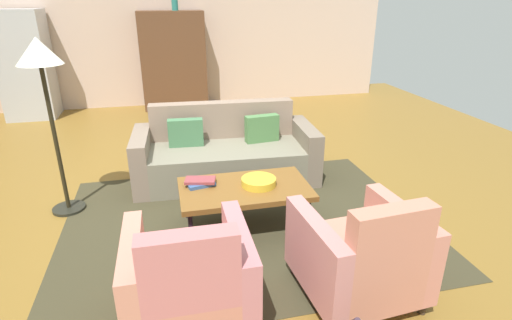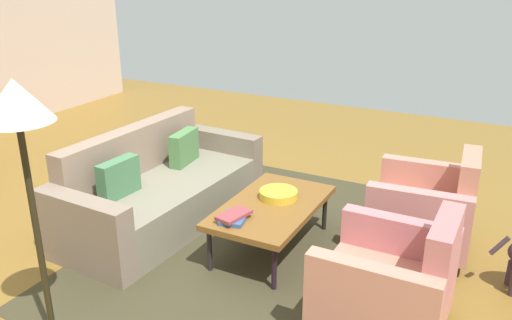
{
  "view_description": "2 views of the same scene",
  "coord_description": "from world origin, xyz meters",
  "px_view_note": "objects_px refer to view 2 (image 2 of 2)",
  "views": [
    {
      "loc": [
        -0.32,
        -4.01,
        2.05
      ],
      "look_at": [
        0.5,
        -0.51,
        0.59
      ],
      "focal_mm": 28.34,
      "sensor_mm": 36.0,
      "label": 1
    },
    {
      "loc": [
        -3.23,
        -2.42,
        2.3
      ],
      "look_at": [
        0.3,
        -0.59,
        0.8
      ],
      "focal_mm": 37.13,
      "sensor_mm": 36.0,
      "label": 2
    }
  ],
  "objects_px": {
    "fruit_bowl": "(278,194)",
    "book_stack": "(234,217)",
    "couch": "(157,191)",
    "floor_lamp": "(20,128)",
    "coffee_table": "(271,208)",
    "armchair_right": "(429,212)",
    "armchair_left": "(394,286)"
  },
  "relations": [
    {
      "from": "fruit_bowl",
      "to": "book_stack",
      "type": "bearing_deg",
      "value": 165.88
    },
    {
      "from": "couch",
      "to": "fruit_bowl",
      "type": "height_order",
      "value": "couch"
    },
    {
      "from": "fruit_bowl",
      "to": "floor_lamp",
      "type": "distance_m",
      "value": 2.21
    },
    {
      "from": "couch",
      "to": "coffee_table",
      "type": "distance_m",
      "value": 1.19
    },
    {
      "from": "floor_lamp",
      "to": "book_stack",
      "type": "bearing_deg",
      "value": -24.05
    },
    {
      "from": "armchair_right",
      "to": "armchair_left",
      "type": "bearing_deg",
      "value": 175.59
    },
    {
      "from": "fruit_bowl",
      "to": "coffee_table",
      "type": "bearing_deg",
      "value": -180.0
    },
    {
      "from": "armchair_right",
      "to": "fruit_bowl",
      "type": "relative_size",
      "value": 2.72
    },
    {
      "from": "armchair_left",
      "to": "book_stack",
      "type": "distance_m",
      "value": 1.32
    },
    {
      "from": "armchair_left",
      "to": "armchair_right",
      "type": "xyz_separation_m",
      "value": [
        1.21,
        0.0,
        0.0
      ]
    },
    {
      "from": "couch",
      "to": "floor_lamp",
      "type": "distance_m",
      "value": 2.12
    },
    {
      "from": "armchair_left",
      "to": "fruit_bowl",
      "type": "distance_m",
      "value": 1.38
    },
    {
      "from": "coffee_table",
      "to": "book_stack",
      "type": "bearing_deg",
      "value": 161.42
    },
    {
      "from": "couch",
      "to": "armchair_left",
      "type": "relative_size",
      "value": 2.44
    },
    {
      "from": "coffee_table",
      "to": "floor_lamp",
      "type": "height_order",
      "value": "floor_lamp"
    },
    {
      "from": "couch",
      "to": "book_stack",
      "type": "height_order",
      "value": "couch"
    },
    {
      "from": "coffee_table",
      "to": "armchair_left",
      "type": "relative_size",
      "value": 1.36
    },
    {
      "from": "armchair_right",
      "to": "book_stack",
      "type": "distance_m",
      "value": 1.64
    },
    {
      "from": "armchair_left",
      "to": "floor_lamp",
      "type": "distance_m",
      "value": 2.45
    },
    {
      "from": "couch",
      "to": "armchair_right",
      "type": "xyz_separation_m",
      "value": [
        0.6,
        -2.35,
        0.06
      ]
    },
    {
      "from": "coffee_table",
      "to": "fruit_bowl",
      "type": "bearing_deg",
      "value": 0.0
    },
    {
      "from": "armchair_right",
      "to": "fruit_bowl",
      "type": "height_order",
      "value": "armchair_right"
    },
    {
      "from": "armchair_left",
      "to": "armchair_right",
      "type": "height_order",
      "value": "same"
    },
    {
      "from": "book_stack",
      "to": "armchair_left",
      "type": "bearing_deg",
      "value": -98.98
    },
    {
      "from": "coffee_table",
      "to": "armchair_left",
      "type": "bearing_deg",
      "value": -117.24
    },
    {
      "from": "coffee_table",
      "to": "fruit_bowl",
      "type": "height_order",
      "value": "fruit_bowl"
    },
    {
      "from": "coffee_table",
      "to": "fruit_bowl",
      "type": "distance_m",
      "value": 0.15
    },
    {
      "from": "coffee_table",
      "to": "book_stack",
      "type": "height_order",
      "value": "book_stack"
    },
    {
      "from": "book_stack",
      "to": "couch",
      "type": "bearing_deg",
      "value": 69.22
    },
    {
      "from": "armchair_right",
      "to": "book_stack",
      "type": "xyz_separation_m",
      "value": [
        -1.0,
        1.3,
        0.1
      ]
    },
    {
      "from": "armchair_right",
      "to": "book_stack",
      "type": "height_order",
      "value": "armchair_right"
    },
    {
      "from": "armchair_left",
      "to": "floor_lamp",
      "type": "height_order",
      "value": "floor_lamp"
    }
  ]
}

